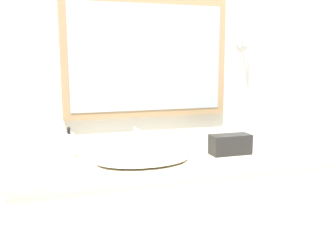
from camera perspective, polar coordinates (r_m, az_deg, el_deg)
The scene contains 7 objects.
wall_back at distance 2.55m, azimuth -0.92°, elevation 6.23°, with size 8.00×0.18×2.55m.
vanity_counter at distance 2.44m, azimuth 1.62°, elevation -14.59°, with size 1.98×0.62×0.86m.
sink_basin at distance 2.20m, azimuth -3.87°, elevation -4.99°, with size 0.54×0.41×0.18m.
soap_bottle at distance 2.36m, azimuth -14.81°, elevation -2.85°, with size 0.07×0.07×0.19m.
appliance_box at distance 2.39m, azimuth 9.49°, elevation -2.80°, with size 0.26×0.12×0.13m.
picture_frame at distance 2.74m, azimuth 15.83°, elevation -1.16°, with size 0.11×0.01×0.15m.
hand_towel_near_sink at distance 2.53m, azimuth 19.79°, elevation -3.48°, with size 0.20×0.13×0.05m.
Camera 1 is at (-0.75, -1.76, 1.45)m, focal length 40.00 mm.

